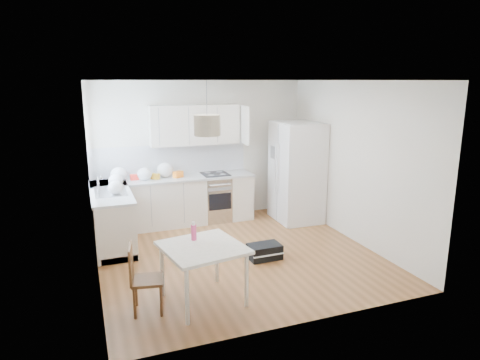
# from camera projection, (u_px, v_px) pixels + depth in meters

# --- Properties ---
(floor) EXTENTS (4.20, 4.20, 0.00)m
(floor) POSITION_uv_depth(u_px,v_px,m) (238.00, 255.00, 6.78)
(floor) COLOR brown
(floor) RESTS_ON ground
(ceiling) EXTENTS (4.20, 4.20, 0.00)m
(ceiling) POSITION_uv_depth(u_px,v_px,m) (237.00, 80.00, 6.17)
(ceiling) COLOR white
(ceiling) RESTS_ON wall_back
(wall_back) EXTENTS (4.20, 0.00, 4.20)m
(wall_back) POSITION_uv_depth(u_px,v_px,m) (201.00, 151.00, 8.39)
(wall_back) COLOR silver
(wall_back) RESTS_ON floor
(wall_left) EXTENTS (0.00, 4.20, 4.20)m
(wall_left) POSITION_uv_depth(u_px,v_px,m) (91.00, 183.00, 5.76)
(wall_left) COLOR silver
(wall_left) RESTS_ON floor
(wall_right) EXTENTS (0.00, 4.20, 4.20)m
(wall_right) POSITION_uv_depth(u_px,v_px,m) (354.00, 162.00, 7.19)
(wall_right) COLOR silver
(wall_right) RESTS_ON floor
(window_glassblock) EXTENTS (0.02, 1.00, 1.00)m
(window_glassblock) POSITION_uv_depth(u_px,v_px,m) (88.00, 142.00, 6.72)
(window_glassblock) COLOR #BFE0F9
(window_glassblock) RESTS_ON wall_left
(cabinets_back) EXTENTS (3.00, 0.60, 0.88)m
(cabinets_back) POSITION_uv_depth(u_px,v_px,m) (175.00, 202.00, 8.12)
(cabinets_back) COLOR silver
(cabinets_back) RESTS_ON floor
(cabinets_left) EXTENTS (0.60, 1.80, 0.88)m
(cabinets_left) POSITION_uv_depth(u_px,v_px,m) (112.00, 218.00, 7.16)
(cabinets_left) COLOR silver
(cabinets_left) RESTS_ON floor
(counter_back) EXTENTS (3.02, 0.64, 0.04)m
(counter_back) POSITION_uv_depth(u_px,v_px,m) (174.00, 178.00, 8.02)
(counter_back) COLOR #A9ABAE
(counter_back) RESTS_ON cabinets_back
(counter_left) EXTENTS (0.64, 1.82, 0.04)m
(counter_left) POSITION_uv_depth(u_px,v_px,m) (110.00, 192.00, 7.06)
(counter_left) COLOR #A9ABAE
(counter_left) RESTS_ON cabinets_left
(backsplash_back) EXTENTS (3.00, 0.01, 0.58)m
(backsplash_back) POSITION_uv_depth(u_px,v_px,m) (171.00, 160.00, 8.21)
(backsplash_back) COLOR white
(backsplash_back) RESTS_ON wall_back
(backsplash_left) EXTENTS (0.01, 1.80, 0.58)m
(backsplash_left) POSITION_uv_depth(u_px,v_px,m) (90.00, 175.00, 6.89)
(backsplash_left) COLOR white
(backsplash_left) RESTS_ON wall_left
(upper_cabinets) EXTENTS (1.70, 0.32, 0.75)m
(upper_cabinets) POSITION_uv_depth(u_px,v_px,m) (195.00, 125.00, 8.07)
(upper_cabinets) COLOR silver
(upper_cabinets) RESTS_ON wall_back
(range_oven) EXTENTS (0.50, 0.61, 0.88)m
(range_oven) POSITION_uv_depth(u_px,v_px,m) (215.00, 198.00, 8.39)
(range_oven) COLOR #BBBDC0
(range_oven) RESTS_ON floor
(sink) EXTENTS (0.50, 0.80, 0.16)m
(sink) POSITION_uv_depth(u_px,v_px,m) (110.00, 192.00, 7.01)
(sink) COLOR #BBBDC0
(sink) RESTS_ON counter_left
(refrigerator) EXTENTS (0.92, 0.98, 1.93)m
(refrigerator) POSITION_uv_depth(u_px,v_px,m) (297.00, 172.00, 8.30)
(refrigerator) COLOR white
(refrigerator) RESTS_ON floor
(dining_table) EXTENTS (1.07, 1.07, 0.73)m
(dining_table) POSITION_uv_depth(u_px,v_px,m) (203.00, 252.00, 5.22)
(dining_table) COLOR beige
(dining_table) RESTS_ON floor
(dining_chair) EXTENTS (0.41, 0.41, 0.84)m
(dining_chair) POSITION_uv_depth(u_px,v_px,m) (147.00, 279.00, 5.04)
(dining_chair) COLOR #4A2E16
(dining_chair) RESTS_ON floor
(drink_bottle) EXTENTS (0.07, 0.07, 0.24)m
(drink_bottle) POSITION_uv_depth(u_px,v_px,m) (194.00, 231.00, 5.38)
(drink_bottle) COLOR #DD3D79
(drink_bottle) RESTS_ON dining_table
(gym_bag) EXTENTS (0.50, 0.33, 0.23)m
(gym_bag) POSITION_uv_depth(u_px,v_px,m) (264.00, 251.00, 6.61)
(gym_bag) COLOR black
(gym_bag) RESTS_ON floor
(pendant_lamp) EXTENTS (0.33, 0.33, 0.25)m
(pendant_lamp) POSITION_uv_depth(u_px,v_px,m) (207.00, 125.00, 5.06)
(pendant_lamp) COLOR beige
(pendant_lamp) RESTS_ON ceiling
(grocery_bag_a) EXTENTS (0.29, 0.25, 0.26)m
(grocery_bag_a) POSITION_uv_depth(u_px,v_px,m) (119.00, 174.00, 7.66)
(grocery_bag_a) COLOR white
(grocery_bag_a) RESTS_ON counter_back
(grocery_bag_b) EXTENTS (0.26, 0.22, 0.24)m
(grocery_bag_b) POSITION_uv_depth(u_px,v_px,m) (145.00, 174.00, 7.75)
(grocery_bag_b) COLOR white
(grocery_bag_b) RESTS_ON counter_back
(grocery_bag_c) EXTENTS (0.31, 0.26, 0.28)m
(grocery_bag_c) POSITION_uv_depth(u_px,v_px,m) (165.00, 170.00, 8.02)
(grocery_bag_c) COLOR white
(grocery_bag_c) RESTS_ON counter_back
(grocery_bag_d) EXTENTS (0.24, 0.21, 0.22)m
(grocery_bag_d) POSITION_uv_depth(u_px,v_px,m) (116.00, 180.00, 7.30)
(grocery_bag_d) COLOR white
(grocery_bag_d) RESTS_ON counter_back
(grocery_bag_e) EXTENTS (0.24, 0.20, 0.21)m
(grocery_bag_e) POSITION_uv_depth(u_px,v_px,m) (116.00, 187.00, 6.83)
(grocery_bag_e) COLOR white
(grocery_bag_e) RESTS_ON counter_left
(snack_orange) EXTENTS (0.20, 0.18, 0.12)m
(snack_orange) POSITION_uv_depth(u_px,v_px,m) (178.00, 174.00, 8.00)
(snack_orange) COLOR orange
(snack_orange) RESTS_ON counter_back
(snack_yellow) EXTENTS (0.17, 0.16, 0.10)m
(snack_yellow) POSITION_uv_depth(u_px,v_px,m) (155.00, 176.00, 7.87)
(snack_yellow) COLOR gold
(snack_yellow) RESTS_ON counter_back
(snack_red) EXTENTS (0.16, 0.10, 0.10)m
(snack_red) POSITION_uv_depth(u_px,v_px,m) (134.00, 177.00, 7.80)
(snack_red) COLOR red
(snack_red) RESTS_ON counter_back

